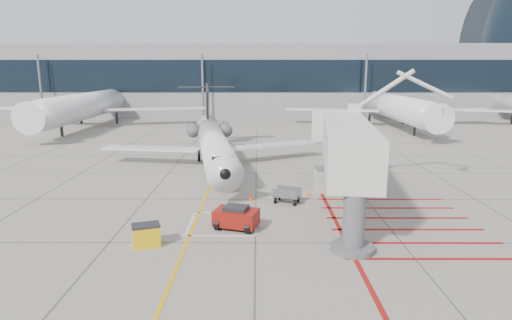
{
  "coord_description": "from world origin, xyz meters",
  "views": [
    {
      "loc": [
        0.11,
        -25.85,
        9.28
      ],
      "look_at": [
        0.0,
        6.0,
        2.5
      ],
      "focal_mm": 30.0,
      "sensor_mm": 36.0,
      "label": 1
    }
  ],
  "objects_px": {
    "regional_jet": "(215,132)",
    "jet_bridge": "(347,153)",
    "spill_bin": "(146,235)",
    "pushback_tug": "(236,216)"
  },
  "relations": [
    {
      "from": "regional_jet",
      "to": "jet_bridge",
      "type": "distance_m",
      "value": 14.59
    },
    {
      "from": "jet_bridge",
      "to": "spill_bin",
      "type": "xyz_separation_m",
      "value": [
        -11.79,
        -6.03,
        -3.31
      ]
    },
    {
      "from": "regional_jet",
      "to": "jet_bridge",
      "type": "height_order",
      "value": "jet_bridge"
    },
    {
      "from": "regional_jet",
      "to": "jet_bridge",
      "type": "xyz_separation_m",
      "value": [
        9.71,
        -10.89,
        0.21
      ]
    },
    {
      "from": "jet_bridge",
      "to": "pushback_tug",
      "type": "distance_m",
      "value": 8.51
    },
    {
      "from": "regional_jet",
      "to": "pushback_tug",
      "type": "distance_m",
      "value": 14.85
    },
    {
      "from": "jet_bridge",
      "to": "spill_bin",
      "type": "height_order",
      "value": "jet_bridge"
    },
    {
      "from": "spill_bin",
      "to": "pushback_tug",
      "type": "bearing_deg",
      "value": 9.78
    },
    {
      "from": "regional_jet",
      "to": "spill_bin",
      "type": "height_order",
      "value": "regional_jet"
    },
    {
      "from": "jet_bridge",
      "to": "pushback_tug",
      "type": "relative_size",
      "value": 7.82
    }
  ]
}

